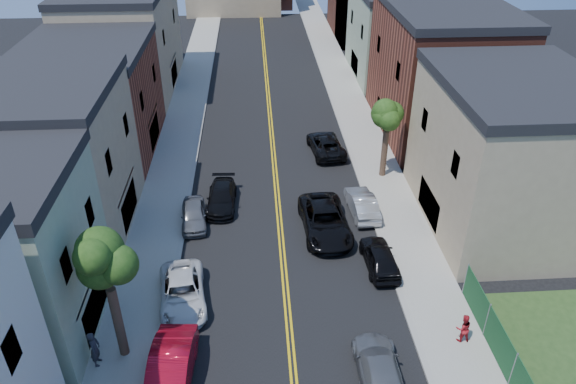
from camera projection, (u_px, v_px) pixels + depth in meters
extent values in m
cube|color=gray|center=(181.00, 125.00, 47.79)|extent=(3.20, 100.00, 0.15)
cube|color=gray|center=(358.00, 120.00, 48.66)|extent=(3.20, 100.00, 0.15)
cube|color=gray|center=(201.00, 125.00, 47.88)|extent=(0.30, 100.00, 0.15)
cube|color=gray|center=(339.00, 121.00, 48.56)|extent=(0.30, 100.00, 0.15)
cube|color=#998466|center=(46.00, 165.00, 32.38)|extent=(9.00, 10.00, 9.00)
cube|color=brown|center=(92.00, 102.00, 41.99)|extent=(9.00, 12.00, 8.00)
cube|color=#998466|center=(125.00, 41.00, 53.49)|extent=(9.00, 16.00, 9.50)
cube|color=#998466|center=(508.00, 158.00, 33.08)|extent=(9.00, 12.00, 9.00)
cube|color=brown|center=(439.00, 73.00, 44.71)|extent=(9.00, 14.00, 10.00)
cube|color=gray|center=(398.00, 36.00, 57.00)|extent=(9.00, 12.00, 8.50)
cylinder|color=#3B2B1D|center=(118.00, 322.00, 24.62)|extent=(0.44, 0.44, 3.96)
sphere|color=#1C3E11|center=(101.00, 246.00, 22.35)|extent=(5.20, 5.20, 5.20)
sphere|color=#1C3E11|center=(107.00, 231.00, 21.50)|extent=(3.90, 3.90, 3.90)
sphere|color=#1C3E11|center=(94.00, 249.00, 23.04)|extent=(3.64, 3.64, 3.64)
cylinder|color=#3B2B1D|center=(384.00, 154.00, 39.20)|extent=(0.44, 0.44, 3.52)
sphere|color=#1C3E11|center=(389.00, 105.00, 37.24)|extent=(4.40, 4.40, 4.40)
sphere|color=#1C3E11|center=(398.00, 95.00, 36.52)|extent=(3.30, 3.30, 3.30)
sphere|color=#1C3E11|center=(381.00, 109.00, 37.82)|extent=(3.08, 3.08, 3.08)
imported|color=#AB0B1F|center=(170.00, 371.00, 23.83)|extent=(2.11, 5.24, 1.69)
imported|color=silver|center=(183.00, 293.00, 28.38)|extent=(2.97, 5.32, 1.41)
imported|color=#5C5E63|center=(194.00, 215.00, 34.65)|extent=(1.92, 4.04, 1.34)
imported|color=black|center=(222.00, 198.00, 36.42)|extent=(2.06, 4.68, 1.34)
imported|color=#5A5C61|center=(379.00, 369.00, 24.12)|extent=(2.00, 4.80, 1.39)
imported|color=black|center=(380.00, 257.00, 30.89)|extent=(1.86, 4.28, 1.44)
imported|color=#A1A4A8|center=(362.00, 204.00, 35.67)|extent=(1.79, 4.45, 1.44)
imported|color=black|center=(326.00, 144.00, 43.11)|extent=(2.98, 5.42, 1.44)
imported|color=black|center=(325.00, 221.00, 33.78)|extent=(3.11, 6.17, 1.67)
imported|color=#292830|center=(95.00, 349.00, 24.61)|extent=(0.46, 0.69, 1.90)
imported|color=#AC1A22|center=(463.00, 328.00, 25.92)|extent=(0.78, 0.62, 1.57)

